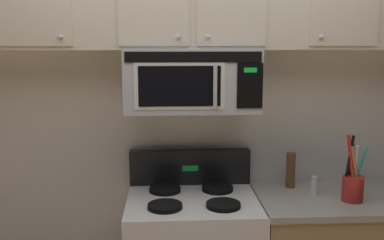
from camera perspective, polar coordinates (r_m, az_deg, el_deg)
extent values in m
cube|color=silver|center=(2.92, -0.35, 1.03)|extent=(5.20, 0.10, 2.70)
cube|color=black|center=(2.91, -0.25, -5.86)|extent=(0.76, 0.07, 0.22)
cube|color=#19D83F|center=(2.88, -0.21, -6.06)|extent=(0.10, 0.00, 0.04)
cylinder|color=black|center=(2.53, -3.39, -10.68)|extent=(0.19, 0.19, 0.02)
cylinder|color=black|center=(2.55, 3.93, -10.53)|extent=(0.19, 0.19, 0.02)
cylinder|color=black|center=(2.80, -3.40, -8.65)|extent=(0.19, 0.19, 0.02)
cylinder|color=black|center=(2.81, 3.20, -8.53)|extent=(0.19, 0.19, 0.02)
cube|color=#B7BABF|center=(2.65, -0.07, 5.01)|extent=(0.76, 0.39, 0.35)
cube|color=black|center=(2.44, 0.20, 7.87)|extent=(0.73, 0.01, 0.06)
cube|color=white|center=(2.45, -1.56, 4.24)|extent=(0.49, 0.01, 0.25)
cube|color=black|center=(2.45, -1.56, 4.23)|extent=(0.44, 0.01, 0.22)
cube|color=black|center=(2.49, 7.24, 4.26)|extent=(0.14, 0.01, 0.25)
cube|color=#19D83F|center=(2.48, 7.31, 6.20)|extent=(0.07, 0.00, 0.03)
cylinder|color=#B7BABF|center=(2.44, 2.92, 4.20)|extent=(0.02, 0.02, 0.23)
cube|color=beige|center=(2.68, -0.11, 14.70)|extent=(2.50, 0.33, 0.55)
sphere|color=#B7BABF|center=(2.54, -16.09, 9.94)|extent=(0.03, 0.03, 0.03)
sphere|color=#B7BABF|center=(2.48, -1.74, 10.32)|extent=(0.03, 0.03, 0.03)
sphere|color=#B7BABF|center=(2.49, 2.01, 10.32)|extent=(0.03, 0.03, 0.03)
sphere|color=#B7BABF|center=(2.62, 15.84, 9.94)|extent=(0.03, 0.03, 0.03)
cube|color=#9E998E|center=(2.86, 17.35, -9.29)|extent=(0.93, 0.65, 0.03)
cylinder|color=red|center=(2.77, 19.42, -8.08)|extent=(0.12, 0.12, 0.14)
cylinder|color=red|center=(2.72, 19.23, -4.91)|extent=(0.07, 0.04, 0.31)
cylinder|color=#A87A47|center=(2.72, 19.71, -5.59)|extent=(0.06, 0.03, 0.25)
cylinder|color=silver|center=(2.74, 19.70, -5.46)|extent=(0.02, 0.05, 0.25)
cylinder|color=black|center=(2.75, 19.21, -5.35)|extent=(0.02, 0.04, 0.25)
cylinder|color=black|center=(2.72, 19.00, -4.94)|extent=(0.04, 0.04, 0.31)
cylinder|color=olive|center=(2.73, 19.35, -5.48)|extent=(0.05, 0.04, 0.25)
cylinder|color=tan|center=(2.75, 19.54, -5.29)|extent=(0.07, 0.05, 0.26)
cylinder|color=teal|center=(2.74, 20.22, -5.61)|extent=(0.07, 0.04, 0.24)
cylinder|color=white|center=(2.82, 15.00, -8.07)|extent=(0.04, 0.04, 0.09)
cylinder|color=#B7BABF|center=(2.80, 15.05, -6.99)|extent=(0.04, 0.04, 0.02)
cylinder|color=brown|center=(2.91, 12.21, -6.14)|extent=(0.06, 0.06, 0.22)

